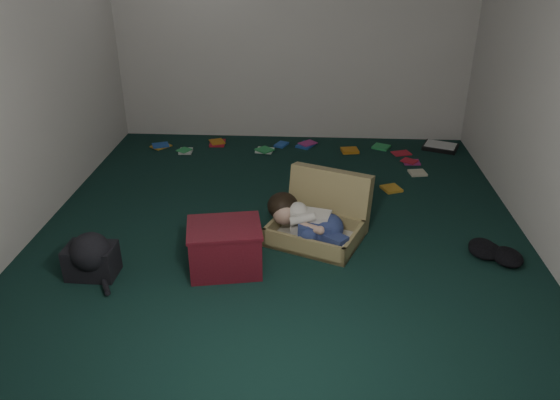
# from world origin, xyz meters

# --- Properties ---
(floor) EXTENTS (4.50, 4.50, 0.00)m
(floor) POSITION_xyz_m (0.00, 0.00, 0.00)
(floor) COLOR black
(floor) RESTS_ON ground
(wall_back) EXTENTS (4.50, 0.00, 4.50)m
(wall_back) POSITION_xyz_m (0.00, 2.25, 1.30)
(wall_back) COLOR silver
(wall_back) RESTS_ON ground
(wall_front) EXTENTS (4.50, 0.00, 4.50)m
(wall_front) POSITION_xyz_m (0.00, -2.25, 1.30)
(wall_front) COLOR silver
(wall_front) RESTS_ON ground
(wall_left) EXTENTS (0.00, 4.50, 4.50)m
(wall_left) POSITION_xyz_m (-2.00, 0.00, 1.30)
(wall_left) COLOR silver
(wall_left) RESTS_ON ground
(suitcase) EXTENTS (0.89, 0.88, 0.50)m
(suitcase) POSITION_xyz_m (0.33, -0.06, 0.15)
(suitcase) COLOR tan
(suitcase) RESTS_ON floor
(person) EXTENTS (0.66, 0.55, 0.31)m
(person) POSITION_xyz_m (0.22, -0.20, 0.19)
(person) COLOR silver
(person) RESTS_ON suitcase
(maroon_bin) EXTENTS (0.59, 0.50, 0.36)m
(maroon_bin) POSITION_xyz_m (-0.37, -0.61, 0.18)
(maroon_bin) COLOR #53111A
(maroon_bin) RESTS_ON floor
(backpack) EXTENTS (0.44, 0.36, 0.26)m
(backpack) POSITION_xyz_m (-1.32, -0.74, 0.13)
(backpack) COLOR black
(backpack) RESTS_ON floor
(clothing_pile) EXTENTS (0.42, 0.35, 0.12)m
(clothing_pile) POSITION_xyz_m (1.70, -0.33, 0.06)
(clothing_pile) COLOR black
(clothing_pile) RESTS_ON floor
(paper_tray) EXTENTS (0.44, 0.39, 0.05)m
(paper_tray) POSITION_xyz_m (1.70, 1.95, 0.03)
(paper_tray) COLOR black
(paper_tray) RESTS_ON floor
(book_scatter) EXTENTS (3.00, 1.35, 0.02)m
(book_scatter) POSITION_xyz_m (0.24, 1.68, 0.01)
(book_scatter) COLOR gold
(book_scatter) RESTS_ON floor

